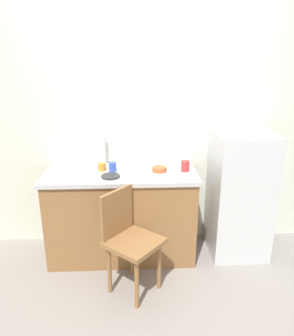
# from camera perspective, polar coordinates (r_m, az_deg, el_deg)

# --- Properties ---
(ground_plane) EXTENTS (8.00, 8.00, 0.00)m
(ground_plane) POSITION_cam_1_polar(r_m,az_deg,el_deg) (2.94, 1.11, -21.62)
(ground_plane) COLOR gray
(back_wall) EXTENTS (4.80, 0.10, 2.62)m
(back_wall) POSITION_cam_1_polar(r_m,az_deg,el_deg) (3.29, 0.13, 8.44)
(back_wall) COLOR silver
(back_wall) RESTS_ON ground_plane
(cabinet_base) EXTENTS (1.40, 0.60, 0.85)m
(cabinet_base) POSITION_cam_1_polar(r_m,az_deg,el_deg) (3.24, -4.51, -8.42)
(cabinet_base) COLOR olive
(cabinet_base) RESTS_ON ground_plane
(countertop) EXTENTS (1.44, 0.64, 0.04)m
(countertop) POSITION_cam_1_polar(r_m,az_deg,el_deg) (3.06, -4.72, -1.01)
(countertop) COLOR #B7B7BC
(countertop) RESTS_ON cabinet_base
(faucet) EXTENTS (0.02, 0.02, 0.28)m
(faucet) POSITION_cam_1_polar(r_m,az_deg,el_deg) (3.26, -7.49, 3.12)
(faucet) COLOR #B7B7BC
(faucet) RESTS_ON countertop
(refrigerator) EXTENTS (0.55, 0.57, 1.25)m
(refrigerator) POSITION_cam_1_polar(r_m,az_deg,el_deg) (3.33, 16.06, -4.51)
(refrigerator) COLOR silver
(refrigerator) RESTS_ON ground_plane
(chair) EXTENTS (0.56, 0.56, 0.89)m
(chair) POSITION_cam_1_polar(r_m,az_deg,el_deg) (2.73, -3.33, -12.18)
(chair) COLOR olive
(chair) RESTS_ON ground_plane
(terracotta_bowl) EXTENTS (0.14, 0.14, 0.04)m
(terracotta_bowl) POSITION_cam_1_polar(r_m,az_deg,el_deg) (3.05, 2.23, -0.21)
(terracotta_bowl) COLOR #B25B33
(terracotta_bowl) RESTS_ON countertop
(hotplate) EXTENTS (0.17, 0.17, 0.02)m
(hotplate) POSITION_cam_1_polar(r_m,az_deg,el_deg) (2.92, -6.50, -1.45)
(hotplate) COLOR #2D2D2D
(hotplate) RESTS_ON countertop
(cup_orange) EXTENTS (0.08, 0.08, 0.07)m
(cup_orange) POSITION_cam_1_polar(r_m,az_deg,el_deg) (3.10, -8.04, 0.22)
(cup_orange) COLOR orange
(cup_orange) RESTS_ON countertop
(cup_red) EXTENTS (0.08, 0.08, 0.10)m
(cup_red) POSITION_cam_1_polar(r_m,az_deg,el_deg) (3.07, 6.82, 0.38)
(cup_red) COLOR red
(cup_red) RESTS_ON countertop
(cup_blue) EXTENTS (0.07, 0.07, 0.09)m
(cup_blue) POSITION_cam_1_polar(r_m,az_deg,el_deg) (3.06, -6.13, 0.24)
(cup_blue) COLOR blue
(cup_blue) RESTS_ON countertop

